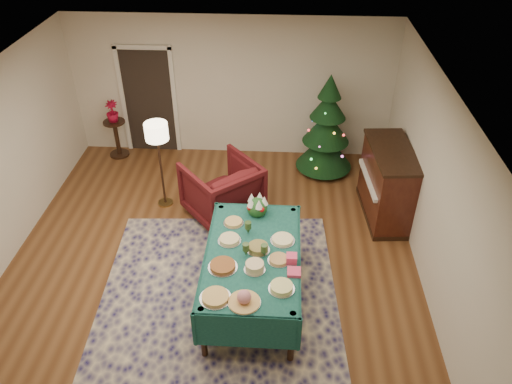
# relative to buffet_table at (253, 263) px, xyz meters

# --- Properties ---
(room_shell) EXTENTS (7.00, 7.00, 7.00)m
(room_shell) POSITION_rel_buffet_table_xyz_m (-0.64, 0.46, 0.69)
(room_shell) COLOR #593319
(room_shell) RESTS_ON ground
(doorway) EXTENTS (1.08, 0.04, 2.16)m
(doorway) POSITION_rel_buffet_table_xyz_m (-2.24, 3.94, 0.43)
(doorway) COLOR black
(doorway) RESTS_ON ground
(rug) EXTENTS (3.43, 4.38, 0.02)m
(rug) POSITION_rel_buffet_table_xyz_m (-0.44, -0.39, -0.65)
(rug) COLOR #151244
(rug) RESTS_ON ground
(buffet_table) EXTENTS (1.25, 2.13, 0.82)m
(buffet_table) POSITION_rel_buffet_table_xyz_m (0.00, 0.00, 0.00)
(buffet_table) COLOR black
(buffet_table) RESTS_ON ground
(platter_0) EXTENTS (0.37, 0.37, 0.05)m
(platter_0) POSITION_rel_buffet_table_xyz_m (-0.37, -0.79, 0.19)
(platter_0) COLOR silver
(platter_0) RESTS_ON buffet_table
(platter_1) EXTENTS (0.38, 0.38, 0.18)m
(platter_1) POSITION_rel_buffet_table_xyz_m (-0.04, -0.84, 0.23)
(platter_1) COLOR silver
(platter_1) RESTS_ON buffet_table
(platter_2) EXTENTS (0.31, 0.31, 0.07)m
(platter_2) POSITION_rel_buffet_table_xyz_m (0.38, -0.60, 0.20)
(platter_2) COLOR silver
(platter_2) RESTS_ON buffet_table
(platter_3) EXTENTS (0.37, 0.37, 0.06)m
(platter_3) POSITION_rel_buffet_table_xyz_m (-0.35, -0.28, 0.19)
(platter_3) COLOR silver
(platter_3) RESTS_ON buffet_table
(platter_4) EXTENTS (0.27, 0.27, 0.11)m
(platter_4) POSITION_rel_buffet_table_xyz_m (0.05, -0.30, 0.22)
(platter_4) COLOR silver
(platter_4) RESTS_ON buffet_table
(platter_5) EXTENTS (0.28, 0.28, 0.05)m
(platter_5) POSITION_rel_buffet_table_xyz_m (0.34, -0.12, 0.18)
(platter_5) COLOR silver
(platter_5) RESTS_ON buffet_table
(platter_6) EXTENTS (0.31, 0.31, 0.06)m
(platter_6) POSITION_rel_buffet_table_xyz_m (-0.32, 0.22, 0.19)
(platter_6) COLOR silver
(platter_6) RESTS_ON buffet_table
(platter_7) EXTENTS (0.30, 0.30, 0.08)m
(platter_7) POSITION_rel_buffet_table_xyz_m (0.07, 0.06, 0.20)
(platter_7) COLOR silver
(platter_7) RESTS_ON buffet_table
(platter_8) EXTENTS (0.32, 0.32, 0.05)m
(platter_8) POSITION_rel_buffet_table_xyz_m (0.38, 0.26, 0.18)
(platter_8) COLOR silver
(platter_8) RESTS_ON buffet_table
(platter_9) EXTENTS (0.28, 0.28, 0.05)m
(platter_9) POSITION_rel_buffet_table_xyz_m (-0.30, 0.59, 0.18)
(platter_9) COLOR silver
(platter_9) RESTS_ON buffet_table
(goblet_0) EXTENTS (0.09, 0.09, 0.19)m
(goblet_0) POSITION_rel_buffet_table_xyz_m (-0.08, 0.38, 0.27)
(goblet_0) COLOR #2D471E
(goblet_0) RESTS_ON buffet_table
(goblet_1) EXTENTS (0.09, 0.09, 0.19)m
(goblet_1) POSITION_rel_buffet_table_xyz_m (0.15, -0.06, 0.27)
(goblet_1) COLOR #2D471E
(goblet_1) RESTS_ON buffet_table
(goblet_2) EXTENTS (0.09, 0.09, 0.19)m
(goblet_2) POSITION_rel_buffet_table_xyz_m (-0.08, -0.05, 0.27)
(goblet_2) COLOR #2D471E
(goblet_2) RESTS_ON buffet_table
(napkin_stack) EXTENTS (0.17, 0.17, 0.04)m
(napkin_stack) POSITION_rel_buffet_table_xyz_m (0.52, -0.33, 0.19)
(napkin_stack) COLOR #DE3D62
(napkin_stack) RESTS_ON buffet_table
(gift_box) EXTENTS (0.13, 0.13, 0.11)m
(gift_box) POSITION_rel_buffet_table_xyz_m (0.49, -0.13, 0.22)
(gift_box) COLOR #EB416A
(gift_box) RESTS_ON buffet_table
(centerpiece) EXTENTS (0.30, 0.30, 0.34)m
(centerpiece) POSITION_rel_buffet_table_xyz_m (0.01, 0.82, 0.31)
(centerpiece) COLOR #1E4C1E
(centerpiece) RESTS_ON buffet_table
(armchair) EXTENTS (1.43, 1.42, 1.08)m
(armchair) POSITION_rel_buffet_table_xyz_m (-0.62, 1.86, -0.12)
(armchair) COLOR #490F12
(armchair) RESTS_ON ground
(floor_lamp) EXTENTS (0.37, 0.37, 1.54)m
(floor_lamp) POSITION_rel_buffet_table_xyz_m (-1.64, 2.10, 0.64)
(floor_lamp) COLOR #A57F3F
(floor_lamp) RESTS_ON ground
(side_table) EXTENTS (0.42, 0.42, 0.74)m
(side_table) POSITION_rel_buffet_table_xyz_m (-2.89, 3.66, -0.30)
(side_table) COLOR black
(side_table) RESTS_ON ground
(potted_plant) EXTENTS (0.23, 0.42, 0.23)m
(potted_plant) POSITION_rel_buffet_table_xyz_m (-2.89, 3.66, 0.20)
(potted_plant) COLOR #A20B28
(potted_plant) RESTS_ON side_table
(christmas_tree) EXTENTS (1.08, 1.08, 1.90)m
(christmas_tree) POSITION_rel_buffet_table_xyz_m (1.13, 3.36, 0.19)
(christmas_tree) COLOR black
(christmas_tree) RESTS_ON ground
(piano) EXTENTS (0.77, 1.47, 1.23)m
(piano) POSITION_rel_buffet_table_xyz_m (2.04, 2.02, -0.06)
(piano) COLOR black
(piano) RESTS_ON ground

